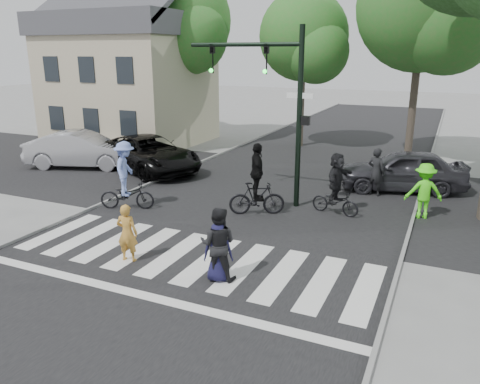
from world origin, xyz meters
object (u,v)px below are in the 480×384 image
object	(u,v)px
pedestrian_woman	(127,233)
pedestrian_child	(218,252)
pedestrian_adult	(218,244)
cyclist_left	(126,180)
traffic_signal	(276,92)
car_grey	(402,170)
cyclist_mid	(257,186)
car_suv	(149,154)
car_silver	(82,150)
cyclist_right	(336,187)

from	to	relation	value
pedestrian_woman	pedestrian_child	distance (m)	2.59
pedestrian_child	pedestrian_adult	world-z (taller)	pedestrian_adult
pedestrian_woman	cyclist_left	size ratio (longest dim) A/B	0.65
traffic_signal	car_grey	world-z (taller)	traffic_signal
traffic_signal	cyclist_left	xyz separation A→B (m)	(-4.33, -2.65, -2.89)
pedestrian_woman	pedestrian_adult	size ratio (longest dim) A/B	0.86
cyclist_mid	car_grey	size ratio (longest dim) A/B	0.51
pedestrian_child	traffic_signal	bearing A→B (deg)	-104.73
car_suv	car_silver	xyz separation A→B (m)	(-3.24, -0.69, 0.05)
cyclist_left	car_suv	xyz separation A→B (m)	(-2.43, 4.78, -0.23)
traffic_signal	car_grey	xyz separation A→B (m)	(3.95, 3.56, -3.10)
cyclist_left	cyclist_mid	bearing A→B (deg)	16.94
car_silver	car_grey	xyz separation A→B (m)	(13.94, 2.12, -0.03)
pedestrian_child	cyclist_left	bearing A→B (deg)	-56.15
car_grey	pedestrian_child	bearing A→B (deg)	-32.58
pedestrian_adult	traffic_signal	bearing A→B (deg)	-94.92
traffic_signal	cyclist_left	size ratio (longest dim) A/B	2.57
car_silver	cyclist_left	bearing A→B (deg)	-145.19
car_suv	car_grey	distance (m)	10.80
pedestrian_adult	cyclist_left	xyz separation A→B (m)	(-5.19, 3.35, 0.12)
traffic_signal	cyclist_left	distance (m)	5.84
cyclist_right	car_grey	world-z (taller)	cyclist_right
pedestrian_woman	pedestrian_adult	xyz separation A→B (m)	(2.56, 0.05, 0.13)
pedestrian_adult	car_suv	size ratio (longest dim) A/B	0.31
traffic_signal	pedestrian_adult	size ratio (longest dim) A/B	3.37
cyclist_left	car_silver	xyz separation A→B (m)	(-5.67, 4.09, -0.18)
pedestrian_child	cyclist_right	bearing A→B (deg)	-126.45
car_grey	cyclist_left	bearing A→B (deg)	-68.04
cyclist_left	car_silver	bearing A→B (deg)	144.21
car_suv	cyclist_left	bearing A→B (deg)	-128.64
traffic_signal	car_silver	size ratio (longest dim) A/B	1.19
pedestrian_child	car_grey	xyz separation A→B (m)	(3.06, 9.61, 0.09)
car_suv	pedestrian_adult	bearing A→B (deg)	-112.43
traffic_signal	cyclist_right	xyz separation A→B (m)	(2.27, -0.25, -2.98)
traffic_signal	pedestrian_woman	size ratio (longest dim) A/B	3.94
traffic_signal	pedestrian_child	xyz separation A→B (m)	(0.88, -6.05, -3.19)
pedestrian_adult	cyclist_right	world-z (taller)	cyclist_right
car_suv	car_grey	bearing A→B (deg)	-57.98
pedestrian_adult	car_suv	xyz separation A→B (m)	(-7.61, 8.13, -0.10)
car_grey	car_suv	bearing A→B (deg)	-97.30
cyclist_left	pedestrian_adult	bearing A→B (deg)	-32.83
car_silver	cyclist_right	bearing A→B (deg)	-117.25
pedestrian_adult	car_grey	distance (m)	10.04
cyclist_right	pedestrian_adult	bearing A→B (deg)	-103.84
car_silver	cyclist_mid	bearing A→B (deg)	-125.12
car_grey	cyclist_right	bearing A→B (deg)	-38.67
cyclist_left	car_silver	size ratio (longest dim) A/B	0.46
pedestrian_woman	car_silver	world-z (taller)	car_silver
traffic_signal	pedestrian_woman	bearing A→B (deg)	-105.83
cyclist_mid	cyclist_right	distance (m)	2.60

